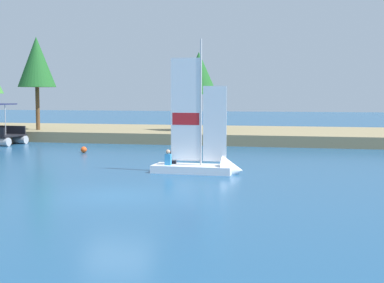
{
  "coord_description": "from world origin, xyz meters",
  "views": [
    {
      "loc": [
        6.88,
        -18.08,
        3.57
      ],
      "look_at": [
        0.68,
        9.01,
        1.2
      ],
      "focal_mm": 51.19,
      "sensor_mm": 36.0,
      "label": 1
    }
  ],
  "objects_px": {
    "shoreline_tree_centre": "(37,62)",
    "shoreline_tree_midright": "(199,74)",
    "sailboat": "(208,164)",
    "channel_buoy": "(84,150)"
  },
  "relations": [
    {
      "from": "shoreline_tree_midright",
      "to": "shoreline_tree_centre",
      "type": "bearing_deg",
      "value": -171.13
    },
    {
      "from": "shoreline_tree_centre",
      "to": "sailboat",
      "type": "relative_size",
      "value": 1.12
    },
    {
      "from": "shoreline_tree_centre",
      "to": "channel_buoy",
      "type": "distance_m",
      "value": 12.85
    },
    {
      "from": "shoreline_tree_midright",
      "to": "sailboat",
      "type": "xyz_separation_m",
      "value": [
        4.21,
        -17.39,
        -4.79
      ]
    },
    {
      "from": "shoreline_tree_midright",
      "to": "channel_buoy",
      "type": "relative_size",
      "value": 15.85
    },
    {
      "from": "shoreline_tree_centre",
      "to": "shoreline_tree_midright",
      "type": "height_order",
      "value": "shoreline_tree_centre"
    },
    {
      "from": "channel_buoy",
      "to": "sailboat",
      "type": "bearing_deg",
      "value": -37.07
    },
    {
      "from": "sailboat",
      "to": "shoreline_tree_centre",
      "type": "bearing_deg",
      "value": 138.88
    },
    {
      "from": "shoreline_tree_midright",
      "to": "sailboat",
      "type": "distance_m",
      "value": 18.52
    },
    {
      "from": "channel_buoy",
      "to": "shoreline_tree_midright",
      "type": "bearing_deg",
      "value": 64.14
    }
  ]
}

